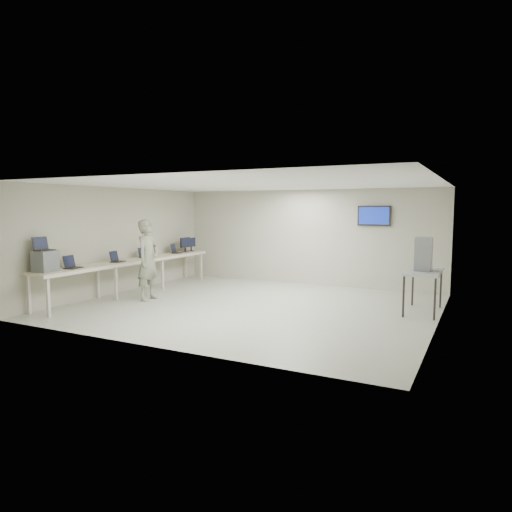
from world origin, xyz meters
The scene contains 13 objects.
room centered at (0.03, 0.06, 1.41)m, with size 8.01×7.01×2.81m.
workbench centered at (-3.59, 0.00, 0.83)m, with size 0.76×6.00×0.90m.
equipment_box centered at (-3.65, -2.60, 1.13)m, with size 0.38×0.44×0.45m, color slate.
laptop_on_box centered at (-3.71, -2.60, 1.43)m, with size 0.33×0.39×0.29m.
laptop_0 centered at (-3.62, -1.93, 0.97)m, with size 0.36×0.41×0.29m.
laptop_1 centered at (-3.59, -0.57, 0.97)m, with size 0.35×0.40×0.28m.
laptop_2 centered at (-3.64, 0.61, 0.97)m, with size 0.35×0.40×0.27m.
laptop_3 centered at (-3.66, 2.00, 0.97)m, with size 0.39×0.42×0.28m.
monitor_near centered at (-3.60, 2.43, 1.17)m, with size 0.20×0.46×0.45m.
monitor_far centered at (-3.60, 2.75, 1.15)m, with size 0.19×0.43×0.42m.
soldier centered at (-2.63, -0.49, 0.99)m, with size 0.72×0.48×1.99m, color #707C59.
side_table centered at (3.60, 1.13, 0.84)m, with size 0.71×1.52×0.91m.
storage_bins centered at (3.58, 1.13, 1.27)m, with size 0.34×0.38×0.72m.
Camera 1 is at (4.75, -9.22, 2.26)m, focal length 32.00 mm.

